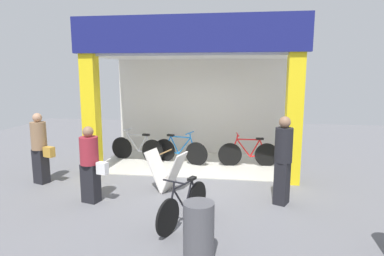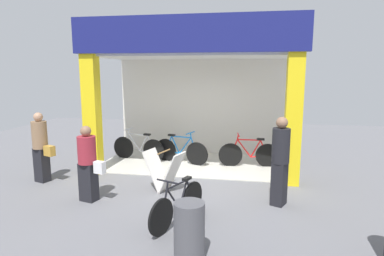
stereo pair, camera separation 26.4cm
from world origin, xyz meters
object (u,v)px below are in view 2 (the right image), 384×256
bicycle_inside_1 (181,151)px  pedestrian_0 (280,160)px  bicycle_inside_0 (138,148)px  pedestrian_3 (41,147)px  trash_bin (189,231)px  sandwich_board_sign (164,171)px  bicycle_inside_2 (249,154)px  bicycle_parked_0 (178,205)px  pedestrian_2 (88,163)px

bicycle_inside_1 → pedestrian_0: bearing=-45.6°
bicycle_inside_0 → pedestrian_0: (3.84, -2.70, 0.54)m
pedestrian_3 → trash_bin: size_ratio=1.98×
bicycle_inside_0 → sandwich_board_sign: size_ratio=1.77×
bicycle_inside_0 → bicycle_inside_2: (3.24, -0.14, -0.01)m
bicycle_parked_0 → pedestrian_2: size_ratio=0.95×
pedestrian_0 → pedestrian_2: size_ratio=1.14×
bicycle_inside_0 → bicycle_inside_1: 1.31m
sandwich_board_sign → trash_bin: size_ratio=1.12×
bicycle_parked_0 → pedestrian_3: pedestrian_3 is taller
bicycle_inside_0 → bicycle_inside_2: size_ratio=1.00×
bicycle_inside_1 → bicycle_inside_2: size_ratio=0.98×
sandwich_board_sign → pedestrian_3: size_ratio=0.56×
pedestrian_0 → pedestrian_3: (-5.46, 0.45, -0.06)m
trash_bin → sandwich_board_sign: bearing=111.9°
pedestrian_0 → pedestrian_3: bearing=175.3°
bicycle_parked_0 → pedestrian_0: (1.78, 1.18, 0.57)m
trash_bin → pedestrian_3: bearing=146.5°
bicycle_inside_2 → pedestrian_2: (-3.19, -3.03, 0.43)m
pedestrian_3 → trash_bin: pedestrian_3 is taller
pedestrian_3 → trash_bin: (4.07, -2.69, -0.44)m
bicycle_inside_0 → bicycle_inside_2: 3.24m
sandwich_board_sign → pedestrian_2: pedestrian_2 is taller
bicycle_parked_0 → pedestrian_3: bearing=156.1°
bicycle_inside_0 → pedestrian_3: (-1.62, -2.25, 0.48)m
pedestrian_3 → bicycle_inside_1: bearing=36.0°
sandwich_board_sign → pedestrian_2: 1.63m
pedestrian_2 → trash_bin: (2.40, -1.77, -0.38)m
pedestrian_0 → sandwich_board_sign: bearing=171.3°
pedestrian_2 → pedestrian_0: bearing=7.0°
bicycle_parked_0 → pedestrian_0: 2.21m
sandwich_board_sign → bicycle_inside_1: bearing=92.5°
bicycle_parked_0 → pedestrian_2: bearing=160.4°
bicycle_inside_1 → pedestrian_2: pedestrian_2 is taller
bicycle_inside_0 → sandwich_board_sign: bearing=-58.9°
pedestrian_2 → trash_bin: bearing=-36.4°
bicycle_inside_2 → bicycle_parked_0: bicycle_inside_2 is taller
bicycle_inside_0 → bicycle_inside_2: bearing=-2.5°
bicycle_inside_2 → bicycle_parked_0: (-1.18, -3.74, -0.02)m
bicycle_inside_1 → bicycle_parked_0: bearing=-78.7°
bicycle_parked_0 → bicycle_inside_0: bearing=117.9°
bicycle_inside_1 → pedestrian_3: pedestrian_3 is taller
pedestrian_2 → pedestrian_3: bearing=151.1°
pedestrian_0 → pedestrian_2: 3.82m
bicycle_inside_1 → bicycle_parked_0: 3.84m
pedestrian_2 → bicycle_inside_0: bearing=90.8°
bicycle_inside_1 → sandwich_board_sign: size_ratio=1.73×
pedestrian_0 → bicycle_inside_1: bearing=134.4°
sandwich_board_sign → pedestrian_3: pedestrian_3 is taller
pedestrian_0 → trash_bin: 2.68m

